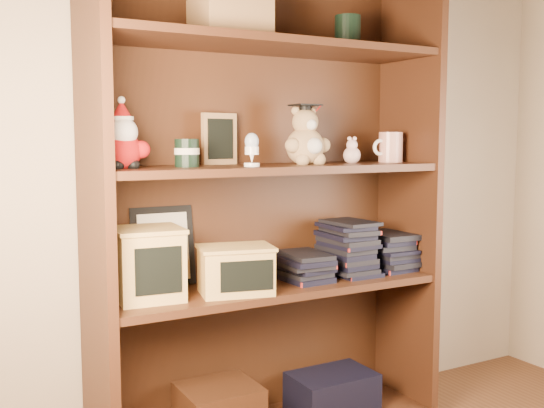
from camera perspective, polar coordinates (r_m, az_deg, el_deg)
The scene contains 16 objects.
bookcase at distance 2.16m, azimuth -0.71°, elevation -0.97°, with size 1.20×0.35×1.60m.
shelf_lower at distance 2.16m, azimuth -0.00°, elevation -7.46°, with size 1.14×0.33×0.02m.
shelf_upper at distance 2.11m, azimuth -0.00°, elevation 3.18°, with size 1.14×0.33×0.02m.
santa_plush at distance 1.91m, azimuth -13.22°, elevation 5.47°, with size 0.15×0.11×0.22m.
teachers_tin at distance 1.98m, azimuth -7.64°, elevation 4.59°, with size 0.08×0.08×0.09m.
chalkboard_plaque at distance 2.15m, azimuth -4.75°, elevation 5.76°, with size 0.13×0.08×0.17m.
egg_cup at distance 1.99m, azimuth -1.82°, elevation 5.00°, with size 0.05×0.05×0.11m.
grad_teddy_bear at distance 2.17m, azimuth 3.07°, elevation 5.67°, with size 0.17×0.15×0.21m.
pink_figurine at distance 2.28m, azimuth 7.17°, elevation 4.58°, with size 0.06×0.06×0.10m.
teacher_mug at distance 2.39m, azimuth 10.53°, elevation 5.03°, with size 0.12×0.09×0.11m.
certificate_frame at distance 2.13m, azimuth -9.75°, elevation -3.80°, with size 0.21×0.05×0.27m.
treats_box at distance 1.97m, azimuth -11.04°, elevation -5.23°, with size 0.22×0.22×0.22m.
pencils_box at distance 2.01m, azimuth -3.26°, elevation -5.87°, with size 0.26×0.21×0.15m.
book_stack_left at distance 2.21m, azimuth 2.72°, elevation -5.58°, with size 0.14×0.20×0.10m.
book_stack_mid at distance 2.31m, azimuth 6.80°, elevation -3.91°, with size 0.14×0.20×0.19m.
book_stack_right at distance 2.43m, azimuth 10.41°, elevation -4.25°, with size 0.14×0.20×0.13m.
Camera 1 is at (-0.93, -0.54, 1.04)m, focal length 42.00 mm.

